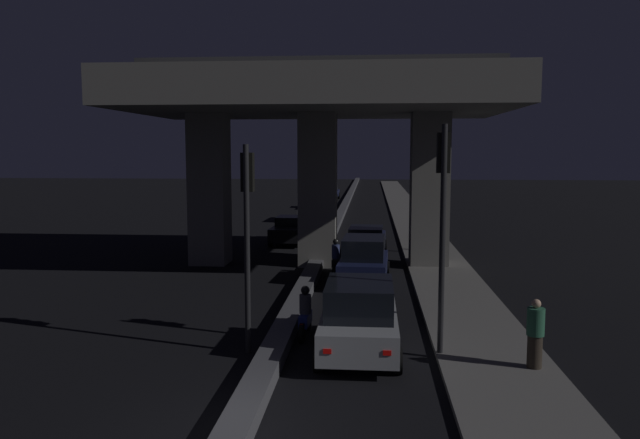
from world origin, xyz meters
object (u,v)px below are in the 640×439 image
traffic_light_right_of_median (443,201)px  car_black_lead_oncoming (292,230)px  car_dark_blue_third (366,241)px  street_lamp (407,152)px  motorcycle_blue_filtering_near (305,315)px  car_dark_blue_fourth_oncoming (329,193)px  car_black_third_oncoming (325,199)px  motorcycle_black_filtering_mid (336,259)px  car_silver_lead (359,318)px  car_grey_second_oncoming (313,208)px  car_dark_blue_second (364,260)px  pedestrian_on_sidewalk (535,334)px  traffic_light_left_of_median (247,212)px

traffic_light_right_of_median → car_black_lead_oncoming: size_ratio=1.27×
car_dark_blue_third → street_lamp: bearing=-42.5°
car_dark_blue_third → motorcycle_blue_filtering_near: size_ratio=2.62×
street_lamp → car_dark_blue_third: street_lamp is taller
car_dark_blue_third → car_black_lead_oncoming: 6.05m
street_lamp → car_black_lead_oncoming: 7.73m
street_lamp → car_dark_blue_fourth_oncoming: 33.45m
car_black_third_oncoming → car_dark_blue_fourth_oncoming: size_ratio=0.99×
motorcycle_blue_filtering_near → motorcycle_black_filtering_mid: motorcycle_black_filtering_mid is taller
car_black_lead_oncoming → motorcycle_blue_filtering_near: 17.19m
motorcycle_blue_filtering_near → car_dark_blue_fourth_oncoming: bearing=6.6°
street_lamp → car_silver_lead: street_lamp is taller
street_lamp → car_grey_second_oncoming: bearing=113.7°
car_silver_lead → traffic_light_right_of_median: bearing=-90.0°
car_silver_lead → street_lamp: bearing=-6.9°
car_black_third_oncoming → motorcycle_black_filtering_mid: size_ratio=2.52×
motorcycle_blue_filtering_near → car_dark_blue_second: bearing=-8.3°
traffic_light_right_of_median → car_grey_second_oncoming: traffic_light_right_of_median is taller
traffic_light_right_of_median → motorcycle_blue_filtering_near: traffic_light_right_of_median is taller
car_dark_blue_third → motorcycle_black_filtering_mid: car_dark_blue_third is taller
car_dark_blue_third → car_grey_second_oncoming: bearing=16.5°
street_lamp → pedestrian_on_sidewalk: size_ratio=5.27×
car_grey_second_oncoming → traffic_light_right_of_median: bearing=13.6°
car_dark_blue_second → car_dark_blue_fourth_oncoming: size_ratio=0.86×
car_grey_second_oncoming → car_dark_blue_fourth_oncoming: 19.41m
street_lamp → car_dark_blue_fourth_oncoming: (-5.95, 32.66, -4.17)m
car_black_lead_oncoming → motorcycle_blue_filtering_near: size_ratio=2.62×
traffic_light_right_of_median → car_dark_blue_fourth_oncoming: 48.93m
traffic_light_left_of_median → car_black_lead_oncoming: size_ratio=1.16×
traffic_light_right_of_median → car_black_lead_oncoming: (-5.96, 18.35, -3.07)m
car_black_lead_oncoming → car_black_third_oncoming: 21.12m
traffic_light_right_of_median → car_dark_blue_third: bearing=97.8°
car_grey_second_oncoming → car_black_third_oncoming: (0.06, 10.40, -0.17)m
car_black_third_oncoming → car_dark_blue_fourth_oncoming: (-0.21, 9.01, 0.00)m
motorcycle_black_filtering_mid → traffic_light_left_of_median: bearing=173.4°
motorcycle_black_filtering_mid → pedestrian_on_sidewalk: 12.08m
traffic_light_left_of_median → car_dark_blue_second: traffic_light_left_of_median is taller
traffic_light_left_of_median → pedestrian_on_sidewalk: bearing=-8.5°
car_dark_blue_fourth_oncoming → car_silver_lead: bearing=6.0°
car_grey_second_oncoming → car_black_third_oncoming: bearing=-178.0°
car_dark_blue_third → traffic_light_right_of_median: bearing=-170.0°
traffic_light_left_of_median → car_dark_blue_fourth_oncoming: bearing=91.4°
street_lamp → pedestrian_on_sidewalk: bearing=-83.3°
traffic_light_left_of_median → traffic_light_right_of_median: size_ratio=0.92×
car_dark_blue_second → street_lamp: bearing=-12.2°
car_silver_lead → motorcycle_blue_filtering_near: car_silver_lead is taller
car_dark_blue_second → traffic_light_left_of_median: bearing=164.4°
traffic_light_right_of_median → pedestrian_on_sidewalk: (2.00, -0.99, -2.91)m
traffic_light_left_of_median → car_black_lead_oncoming: traffic_light_left_of_median is taller
street_lamp → car_dark_blue_fourth_oncoming: bearing=100.3°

